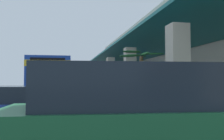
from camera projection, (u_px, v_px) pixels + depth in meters
The scene contains 8 objects.
ground at pixel (144, 100), 19.60m from camera, with size 120.00×120.00×0.00m, color #2D2D30.
curb_strip at pixel (93, 99), 19.85m from camera, with size 38.26×0.50×0.12m, color #9E998E.
plaza_building at pixel (197, 62), 21.88m from camera, with size 32.19×14.95×6.72m.
transit_bus at pixel (54, 78), 18.86m from camera, with size 11.27×3.03×3.34m.
parked_sedan_blue at pixel (14, 107), 8.04m from camera, with size 2.63×4.51×1.47m.
parked_suv_green at pixel (129, 115), 4.47m from camera, with size 2.96×4.94×1.97m.
pedestrian at pixel (63, 95), 12.56m from camera, with size 0.53×0.50×1.62m.
potted_palm at pixel (141, 98), 10.37m from camera, with size 1.55×1.85×3.00m.
Camera 1 is at (18.79, 1.55, 1.68)m, focal length 37.95 mm.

